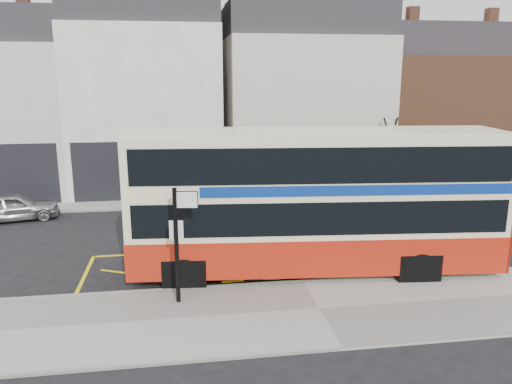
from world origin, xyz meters
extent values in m
plane|color=black|center=(0.00, 0.00, 0.00)|extent=(120.00, 120.00, 0.00)
cube|color=#9D9B95|center=(0.00, -2.30, 0.07)|extent=(40.00, 4.00, 0.15)
cube|color=gray|center=(0.00, -0.38, 0.07)|extent=(40.00, 0.15, 0.15)
cube|color=#9D9B95|center=(0.00, 11.00, 0.07)|extent=(50.00, 3.00, 0.15)
cube|color=beige|center=(-13.50, 15.00, 4.00)|extent=(8.00, 8.00, 8.00)
cube|color=brown|center=(-11.50, 14.00, 10.20)|extent=(0.60, 0.60, 1.20)
cube|color=white|center=(-5.50, 15.00, 4.50)|extent=(8.00, 8.00, 9.00)
cube|color=#28262B|center=(-5.50, 15.00, 9.90)|extent=(8.00, 7.20, 1.80)
cube|color=black|center=(-5.50, 11.02, 1.60)|extent=(7.36, 0.06, 3.20)
cube|color=black|center=(-5.50, 11.04, 1.40)|extent=(5.60, 0.04, 2.00)
cube|color=beige|center=(3.50, 15.00, 4.25)|extent=(9.00, 8.00, 8.50)
cube|color=#28262B|center=(3.50, 15.00, 9.40)|extent=(9.00, 7.20, 1.80)
cube|color=#147340|center=(3.50, 11.02, 1.60)|extent=(8.28, 0.06, 3.20)
cube|color=black|center=(3.50, 11.04, 1.40)|extent=(6.30, 0.04, 2.00)
cube|color=brown|center=(12.50, 15.00, 3.75)|extent=(9.00, 8.00, 7.50)
cube|color=#28262B|center=(12.50, 15.00, 8.40)|extent=(9.00, 7.20, 1.80)
cube|color=brown|center=(9.80, 14.00, 9.70)|extent=(0.60, 0.60, 1.20)
cube|color=brown|center=(14.75, 14.00, 9.70)|extent=(0.60, 0.60, 1.20)
cube|color=black|center=(12.50, 11.02, 1.60)|extent=(8.28, 0.06, 3.20)
cube|color=black|center=(12.50, 11.04, 1.40)|extent=(6.30, 0.04, 2.00)
cube|color=beige|center=(0.61, 0.60, 2.58)|extent=(12.14, 3.75, 4.40)
cube|color=#A71E0D|center=(0.61, 0.60, 0.98)|extent=(12.18, 3.79, 1.19)
cube|color=#A71E0D|center=(6.55, 0.08, 2.58)|extent=(0.30, 2.75, 4.40)
cube|color=black|center=(0.61, 0.60, 2.28)|extent=(11.67, 3.77, 1.03)
cube|color=black|center=(0.61, 0.60, 3.91)|extent=(11.67, 3.77, 1.09)
cube|color=navy|center=(1.70, 0.51, 3.15)|extent=(9.76, 3.59, 0.33)
cube|color=black|center=(-5.32, 1.12, 2.01)|extent=(0.28, 2.49, 1.74)
cube|color=black|center=(-5.32, 1.12, 3.91)|extent=(0.28, 2.49, 1.09)
cube|color=black|center=(-5.31, 1.12, 3.04)|extent=(0.22, 1.90, 0.38)
cube|color=beige|center=(0.61, 0.60, 4.73)|extent=(12.13, 3.64, 0.13)
cylinder|color=black|center=(-3.71, -0.26, 0.54)|extent=(1.11, 0.40, 1.09)
cylinder|color=black|center=(-3.50, 2.20, 0.54)|extent=(1.11, 0.40, 1.09)
cylinder|color=black|center=(3.64, -0.91, 0.54)|extent=(1.11, 0.40, 1.09)
cylinder|color=black|center=(3.86, 1.56, 0.54)|extent=(1.11, 0.40, 1.09)
cube|color=black|center=(-3.89, -1.28, 1.83)|extent=(0.12, 0.12, 3.36)
cube|color=white|center=(-3.56, -1.32, 3.17)|extent=(0.61, 0.11, 0.49)
cube|color=white|center=(-3.89, -1.22, 2.28)|extent=(0.39, 0.08, 0.56)
imported|color=#A0A0A5|center=(-11.32, 8.56, 0.65)|extent=(4.06, 2.37, 1.30)
imported|color=#38393F|center=(1.80, 9.37, 0.74)|extent=(4.73, 2.37, 1.49)
imported|color=white|center=(10.17, 8.27, 0.67)|extent=(4.72, 2.17, 1.34)
cylinder|color=#322116|center=(7.21, 11.43, 1.00)|extent=(0.24, 0.24, 2.01)
camera|label=1|loc=(-3.64, -14.73, 6.56)|focal=35.00mm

